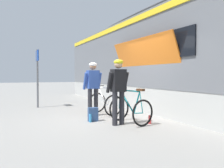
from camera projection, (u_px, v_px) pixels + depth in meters
ground_plane at (109, 119)px, 7.44m from camera, size 80.00×80.00×0.00m
train_car at (172, 59)px, 9.41m from camera, size 3.33×17.62×3.88m
cyclist_near_in_dark at (118, 86)px, 6.44m from camera, size 0.64×0.35×1.76m
cyclist_far_in_blue at (93, 84)px, 7.92m from camera, size 0.63×0.35×1.76m
bicycle_near_teal at (130, 109)px, 6.68m from camera, size 0.90×1.19×0.99m
bicycle_far_white at (105, 103)px, 8.22m from camera, size 0.88×1.18×0.99m
backpack_on_platform at (93, 114)px, 7.00m from camera, size 0.30×0.21×0.40m
water_bottle_near_the_bikes at (150, 120)px, 6.64m from camera, size 0.08×0.08×0.23m
water_bottle_by_the_backpack at (90, 118)px, 6.85m from camera, size 0.07×0.07×0.24m
platform_sign_post at (37, 68)px, 9.94m from camera, size 0.08×0.70×2.40m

